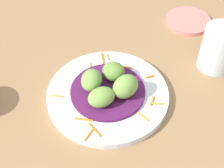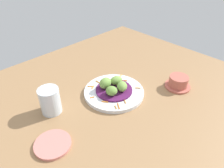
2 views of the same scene
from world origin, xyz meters
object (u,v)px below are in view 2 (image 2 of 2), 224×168
(main_plate, at_px, (114,92))
(guac_scoop_center, at_px, (123,87))
(water_glass, at_px, (50,101))
(guac_scoop_right, at_px, (116,81))
(terracotta_bowl, at_px, (178,82))
(guac_scoop_back, at_px, (105,83))
(guac_scoop_left, at_px, (112,91))
(side_plate_small, at_px, (53,144))

(main_plate, relative_size, guac_scoop_center, 4.77)
(main_plate, xyz_separation_m, water_glass, (0.09, 0.24, 0.04))
(main_plate, xyz_separation_m, guac_scoop_center, (-0.03, -0.02, 0.03))
(main_plate, relative_size, guac_scoop_right, 4.65)
(water_glass, bearing_deg, terracotta_bowl, -117.79)
(terracotta_bowl, bearing_deg, guac_scoop_back, 52.37)
(guac_scoop_center, relative_size, water_glass, 0.52)
(guac_scoop_left, xyz_separation_m, water_glass, (0.11, 0.21, 0.01))
(guac_scoop_back, xyz_separation_m, water_glass, (0.06, 0.22, 0.00))
(side_plate_small, bearing_deg, water_glass, -30.60)
(guac_scoop_center, xyz_separation_m, side_plate_small, (-0.02, 0.34, -0.04))
(guac_scoop_right, distance_m, water_glass, 0.28)
(guac_scoop_left, bearing_deg, guac_scoop_center, -105.26)
(main_plate, xyz_separation_m, guac_scoop_right, (0.02, -0.03, 0.03))
(guac_scoop_right, distance_m, side_plate_small, 0.37)
(guac_scoop_back, bearing_deg, main_plate, -150.26)
(terracotta_bowl, bearing_deg, main_plate, 55.24)
(main_plate, distance_m, guac_scoop_center, 0.05)
(guac_scoop_right, bearing_deg, terracotta_bowl, -131.85)
(side_plate_small, bearing_deg, main_plate, -80.87)
(guac_scoop_center, xyz_separation_m, guac_scoop_back, (0.06, 0.04, 0.00))
(terracotta_bowl, bearing_deg, side_plate_small, 78.93)
(guac_scoop_right, distance_m, guac_scoop_back, 0.05)
(guac_scoop_center, distance_m, side_plate_small, 0.35)
(guac_scoop_left, relative_size, terracotta_bowl, 0.43)
(guac_scoop_left, relative_size, guac_scoop_center, 0.90)
(main_plate, relative_size, guac_scoop_left, 5.31)
(guac_scoop_center, height_order, guac_scoop_right, guac_scoop_center)
(guac_scoop_back, distance_m, water_glass, 0.23)
(guac_scoop_left, distance_m, guac_scoop_right, 0.07)
(main_plate, relative_size, guac_scoop_back, 4.49)
(main_plate, bearing_deg, water_glass, 69.88)
(terracotta_bowl, bearing_deg, guac_scoop_left, 61.59)
(main_plate, distance_m, guac_scoop_left, 0.05)
(guac_scoop_right, relative_size, side_plate_small, 0.46)
(guac_scoop_center, distance_m, guac_scoop_back, 0.07)
(guac_scoop_right, xyz_separation_m, side_plate_small, (-0.07, 0.36, -0.04))
(side_plate_small, xyz_separation_m, terracotta_bowl, (-0.11, -0.56, 0.02))
(main_plate, bearing_deg, side_plate_small, 99.13)
(guac_scoop_back, distance_m, terracotta_bowl, 0.32)
(guac_scoop_left, bearing_deg, terracotta_bowl, -118.41)
(guac_scoop_back, bearing_deg, terracotta_bowl, -127.63)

